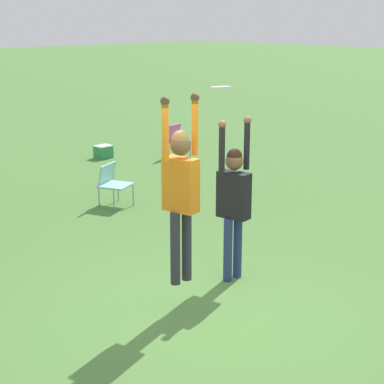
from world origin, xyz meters
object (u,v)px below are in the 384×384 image
Objects in this scene: person_jumping at (181,185)px; camping_chair_1 at (177,138)px; cooler_box at (103,152)px; person_defending at (234,196)px; frisbee at (221,87)px; camping_chair_0 at (112,181)px.

person_jumping is 2.74× the size of camping_chair_1.
person_defending is at bearing -114.45° from cooler_box.
cooler_box is at bearing 146.64° from person_defending.
camping_chair_0 is at bearing 69.92° from frisbee.
person_jumping reaches higher than cooler_box.
frisbee reaches higher than camping_chair_1.
person_jumping is 1.21m from person_defending.
cooler_box is (-1.39, 1.23, -0.32)m from camping_chair_1.
camping_chair_0 reaches higher than cooler_box.
frisbee reaches higher than person_defending.
person_defending is at bearing -90.00° from person_jumping.
person_defending is 8.72× the size of frisbee.
person_defending is 4.16m from camping_chair_0.
camping_chair_1 reaches higher than cooler_box.
person_jumping reaches higher than camping_chair_0.
person_jumping is 4.80m from camping_chair_0.
camping_chair_0 is (2.14, 4.15, -1.11)m from person_jumping.
frisbee is at bearing 46.66° from camping_chair_0.
frisbee reaches higher than cooler_box.
camping_chair_1 is (3.77, 2.25, 0.02)m from camping_chair_0.
camping_chair_1 is (5.91, 6.39, -1.09)m from person_jumping.
cooler_box is (2.37, 3.48, -0.30)m from camping_chair_0.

